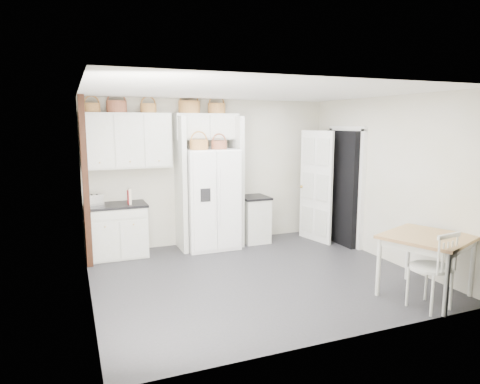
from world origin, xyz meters
name	(u,v)px	position (x,y,z in m)	size (l,w,h in m)	color
floor	(256,276)	(0.00, 0.00, 0.00)	(4.50, 4.50, 0.00)	#2B2B2D
ceiling	(257,92)	(0.00, 0.00, 2.60)	(4.50, 4.50, 0.00)	white
wall_back	(212,172)	(0.00, 2.00, 1.30)	(4.50, 4.50, 0.00)	silver
wall_left	(86,197)	(-2.25, 0.00, 1.30)	(4.00, 4.00, 0.00)	silver
wall_right	(386,179)	(2.25, 0.00, 1.30)	(4.00, 4.00, 0.00)	silver
refrigerator	(210,199)	(-0.15, 1.64, 0.87)	(0.90, 0.73, 1.74)	white
base_cab_left	(118,232)	(-1.73, 1.70, 0.42)	(0.91, 0.57, 0.84)	beige
base_cab_right	(254,220)	(0.71, 1.70, 0.41)	(0.46, 0.55, 0.81)	beige
dining_table	(425,266)	(1.70, -1.45, 0.40)	(0.95, 0.95, 0.79)	#936540
windsor_chair	(431,267)	(1.47, -1.75, 0.50)	(0.49, 0.45, 1.01)	beige
counter_left	(117,205)	(-1.73, 1.70, 0.86)	(0.95, 0.61, 0.04)	black
counter_right	(254,197)	(0.71, 1.70, 0.83)	(0.50, 0.59, 0.04)	black
toaster	(94,200)	(-2.07, 1.68, 0.97)	(0.26, 0.15, 0.18)	silver
cookbook_red	(129,197)	(-1.54, 1.62, 0.99)	(0.03, 0.15, 0.22)	red
cookbook_cream	(130,196)	(-1.53, 1.62, 1.01)	(0.04, 0.17, 0.26)	beige
basket_upper_a	(92,108)	(-2.03, 1.83, 2.42)	(0.26, 0.26, 0.15)	brown
basket_upper_b	(117,107)	(-1.65, 1.83, 2.44)	(0.32, 0.32, 0.19)	brown
basket_upper_c	(148,108)	(-1.14, 1.83, 2.43)	(0.26, 0.26, 0.15)	brown
basket_bridge_a	(189,107)	(-0.45, 1.83, 2.45)	(0.37, 0.37, 0.21)	brown
basket_bridge_b	(217,108)	(0.04, 1.83, 2.44)	(0.31, 0.31, 0.18)	brown
basket_fridge_a	(199,145)	(-0.37, 1.54, 1.83)	(0.31, 0.31, 0.17)	brown
basket_fridge_b	(219,145)	(-0.01, 1.54, 1.82)	(0.27, 0.27, 0.14)	brown
upper_cabinet	(128,141)	(-1.50, 1.83, 1.90)	(1.40, 0.34, 0.90)	beige
bridge_cabinet	(206,126)	(-0.15, 1.83, 2.12)	(1.12, 0.34, 0.45)	beige
fridge_panel_left	(181,184)	(-0.66, 1.70, 1.15)	(0.08, 0.60, 2.30)	beige
fridge_panel_right	(236,181)	(0.36, 1.70, 1.15)	(0.08, 0.60, 2.30)	beige
trim_post	(86,183)	(-2.20, 1.35, 1.30)	(0.09, 0.09, 2.60)	black
doorway_void	(343,188)	(2.16, 1.00, 1.02)	(0.18, 0.85, 2.05)	black
door_slab	(316,187)	(1.80, 1.33, 1.02)	(0.80, 0.04, 2.05)	white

